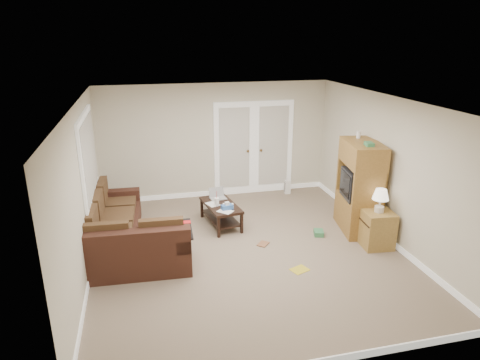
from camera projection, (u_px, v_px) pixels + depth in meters
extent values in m
plane|color=gray|center=(247.00, 251.00, 7.20)|extent=(5.50, 5.50, 0.00)
cube|color=white|center=(248.00, 102.00, 6.39)|extent=(5.00, 5.50, 0.02)
cube|color=beige|center=(82.00, 194.00, 6.24)|extent=(0.02, 5.50, 2.50)
cube|color=beige|center=(388.00, 170.00, 7.34)|extent=(0.02, 5.50, 2.50)
cube|color=beige|center=(216.00, 141.00, 9.32)|extent=(5.00, 0.02, 2.50)
cube|color=beige|center=(315.00, 268.00, 4.26)|extent=(5.00, 0.02, 2.50)
cube|color=white|center=(234.00, 150.00, 9.46)|extent=(0.90, 0.04, 2.13)
cube|color=white|center=(273.00, 148.00, 9.66)|extent=(0.90, 0.04, 2.13)
cube|color=silver|center=(234.00, 148.00, 9.42)|extent=(0.68, 0.02, 1.80)
cube|color=silver|center=(273.00, 146.00, 9.62)|extent=(0.68, 0.02, 1.80)
cube|color=white|center=(88.00, 156.00, 7.07)|extent=(0.04, 1.92, 1.42)
cube|color=silver|center=(90.00, 156.00, 7.08)|extent=(0.02, 1.74, 1.24)
cube|color=#3F2118|center=(114.00, 230.00, 7.52)|extent=(0.95, 2.18, 0.39)
cube|color=#3F2118|center=(94.00, 210.00, 7.34)|extent=(0.33, 2.15, 0.40)
cube|color=#3F2118|center=(118.00, 195.00, 8.32)|extent=(0.85, 0.27, 0.20)
cube|color=#523820|center=(117.00, 217.00, 7.45)|extent=(0.66, 2.07, 0.11)
cube|color=#3F2118|center=(136.00, 257.00, 6.60)|extent=(1.72, 0.92, 0.39)
cube|color=#3F2118|center=(133.00, 243.00, 6.18)|extent=(1.68, 0.31, 0.40)
cube|color=#3F2118|center=(182.00, 236.00, 6.63)|extent=(0.27, 0.85, 0.20)
cube|color=#523820|center=(135.00, 241.00, 6.59)|extent=(1.61, 0.64, 0.11)
cube|color=black|center=(182.00, 229.00, 6.59)|extent=(0.34, 0.76, 0.03)
cube|color=red|center=(181.00, 223.00, 6.77)|extent=(0.30, 0.13, 0.02)
cube|color=black|center=(221.00, 205.00, 8.06)|extent=(0.69, 1.12, 0.05)
cube|color=black|center=(221.00, 218.00, 8.14)|extent=(0.60, 1.03, 0.03)
cylinder|color=white|center=(217.00, 202.00, 7.95)|extent=(0.09, 0.09, 0.15)
cylinder|color=red|center=(217.00, 195.00, 7.90)|extent=(0.01, 0.01, 0.13)
cube|color=#325EA4|center=(227.00, 207.00, 7.79)|extent=(0.23, 0.15, 0.09)
cube|color=white|center=(222.00, 206.00, 7.97)|extent=(0.43, 0.62, 0.00)
cube|color=olive|center=(357.00, 213.00, 7.91)|extent=(0.75, 1.13, 0.63)
cube|color=olive|center=(363.00, 154.00, 7.54)|extent=(0.75, 1.13, 0.42)
cube|color=black|center=(359.00, 184.00, 7.73)|extent=(0.60, 0.70, 0.52)
cube|color=black|center=(345.00, 184.00, 7.71)|extent=(0.11, 0.54, 0.42)
cube|color=#387C4B|center=(369.00, 144.00, 7.22)|extent=(0.16, 0.21, 0.06)
cylinder|color=white|center=(359.00, 135.00, 7.75)|extent=(0.07, 0.07, 0.13)
cube|color=olive|center=(377.00, 229.00, 7.27)|extent=(0.53, 0.53, 0.64)
cylinder|color=beige|center=(379.00, 209.00, 7.15)|extent=(0.16, 0.16, 0.10)
cylinder|color=beige|center=(380.00, 203.00, 7.11)|extent=(0.03, 0.03, 0.14)
cone|color=white|center=(381.00, 194.00, 7.06)|extent=(0.27, 0.27, 0.18)
cube|color=white|center=(287.00, 187.00, 9.75)|extent=(0.13, 0.10, 0.31)
cube|color=gold|center=(300.00, 270.00, 6.62)|extent=(0.33, 0.29, 0.01)
cube|color=#387C4B|center=(319.00, 233.00, 7.76)|extent=(0.22, 0.26, 0.09)
imported|color=brown|center=(259.00, 243.00, 7.46)|extent=(0.26, 0.27, 0.02)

